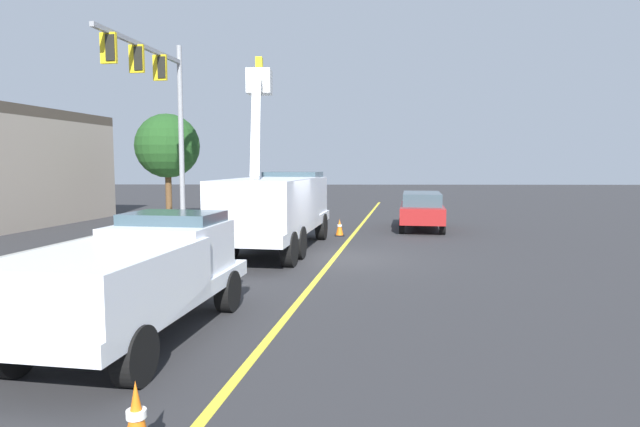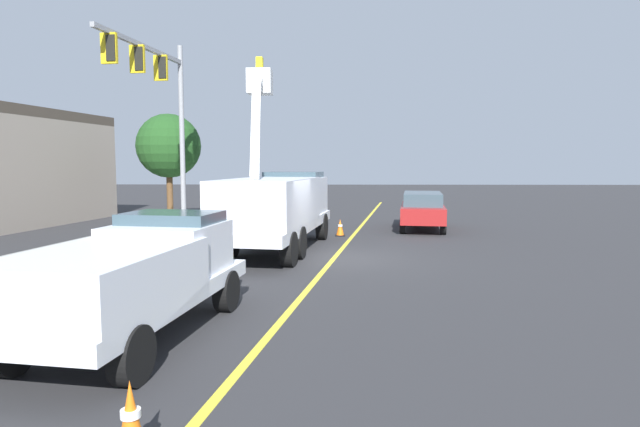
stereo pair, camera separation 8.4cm
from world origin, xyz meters
TOP-DOWN VIEW (x-y plane):
  - ground at (0.00, 0.00)m, footprint 120.00×120.00m
  - sidewalk_far_side at (1.29, 8.41)m, footprint 59.85×12.63m
  - lane_centre_stripe at (0.00, 0.00)m, footprint 49.45×7.72m
  - utility_bucket_truck at (1.84, 1.98)m, footprint 8.48×3.71m
  - service_pickup_truck at (-7.72, 3.42)m, footprint 5.85×2.92m
  - passing_minivan at (7.69, -4.10)m, footprint 5.03×2.60m
  - traffic_cone_leading at (-11.58, 2.04)m, footprint 0.40×0.40m
  - traffic_cone_mid_front at (5.38, -0.29)m, footprint 0.40×0.40m
  - traffic_signal_mast at (4.54, 6.88)m, footprint 6.41×1.22m
  - street_tree_right at (10.73, 8.50)m, footprint 3.29×3.29m

SIDE VIEW (x-z plane):
  - ground at x=0.00m, z-range 0.00..0.00m
  - lane_centre_stripe at x=0.00m, z-range 0.00..0.01m
  - sidewalk_far_side at x=1.29m, z-range 0.00..0.12m
  - traffic_cone_mid_front at x=5.38m, z-range -0.01..0.70m
  - traffic_cone_leading at x=-11.58m, z-range -0.01..0.88m
  - passing_minivan at x=7.69m, z-range 0.13..1.82m
  - service_pickup_truck at x=-7.72m, z-range 0.09..2.15m
  - utility_bucket_truck at x=1.84m, z-range -1.87..5.10m
  - street_tree_right at x=10.73m, z-range 1.12..6.70m
  - traffic_signal_mast at x=4.54m, z-range 1.69..9.75m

